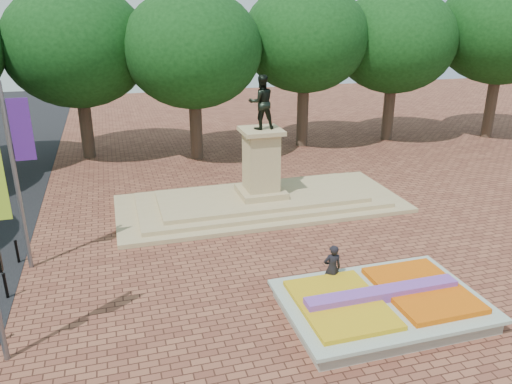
{
  "coord_description": "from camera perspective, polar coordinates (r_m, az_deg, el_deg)",
  "views": [
    {
      "loc": [
        -6.72,
        -14.01,
        9.3
      ],
      "look_at": [
        -1.35,
        4.27,
        2.2
      ],
      "focal_mm": 35.0,
      "sensor_mm": 36.0,
      "label": 1
    }
  ],
  "objects": [
    {
      "name": "tree_row_back",
      "position": [
        33.37,
        -0.6,
        15.92
      ],
      "size": [
        44.8,
        8.8,
        10.43
      ],
      "color": "#3D2F21",
      "rests_on": "ground"
    },
    {
      "name": "flower_bed",
      "position": [
        16.85,
        14.23,
        -12.25
      ],
      "size": [
        6.3,
        4.3,
        0.91
      ],
      "color": "gray",
      "rests_on": "ground"
    },
    {
      "name": "monument",
      "position": [
        24.51,
        0.57,
        0.35
      ],
      "size": [
        14.0,
        6.0,
        6.4
      ],
      "color": "tan",
      "rests_on": "ground"
    },
    {
      "name": "ground",
      "position": [
        18.11,
        8.07,
        -10.69
      ],
      "size": [
        90.0,
        90.0,
        0.0
      ],
      "primitive_type": "plane",
      "color": "brown",
      "rests_on": "ground"
    },
    {
      "name": "pedestrian",
      "position": [
        17.48,
        8.69,
        -8.63
      ],
      "size": [
        0.67,
        0.47,
        1.76
      ],
      "primitive_type": "imported",
      "rotation": [
        0.0,
        0.0,
        3.06
      ],
      "color": "black",
      "rests_on": "ground"
    }
  ]
}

